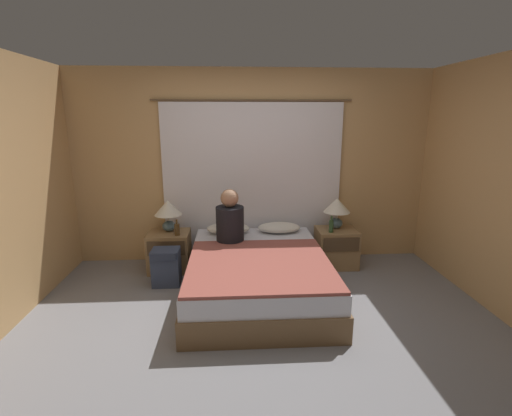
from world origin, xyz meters
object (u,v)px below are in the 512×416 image
Objects in this scene: nightstand_left at (170,251)px; backpack_on_floor at (166,265)px; person_left_in_bed at (230,220)px; beer_bottle_on_left_stand at (177,229)px; lamp_left at (168,210)px; nightstand_right at (336,248)px; pillow_right at (279,228)px; lamp_right at (337,208)px; bed at (258,275)px; beer_bottle_on_right_stand at (331,226)px; pillow_left at (228,228)px.

nightstand_left is 0.43m from backpack_on_floor.
beer_bottle_on_left_stand is at bearing 164.96° from person_left_in_bed.
lamp_left is at bearing 155.47° from person_left_in_bed.
backpack_on_floor is (-0.10, -0.32, -0.33)m from beer_bottle_on_left_stand.
nightstand_right is at bearing 11.71° from person_left_in_bed.
lamp_left is at bearing -179.78° from pillow_right.
nightstand_left is 1.28× the size of lamp_right.
nightstand_right is (1.07, 0.73, 0.03)m from bed.
lamp_left is at bearing 90.00° from nightstand_left.
person_left_in_bed is at bearing 123.84° from bed.
beer_bottle_on_right_stand is (1.26, 0.17, -0.14)m from person_left_in_bed.
bed is 5.07× the size of lamp_left.
nightstand_left is 2.21m from lamp_right.
bed is 3.69× the size of pillow_left.
beer_bottle_on_right_stand is (0.96, 0.62, 0.35)m from bed.
pillow_right is 1.27× the size of backpack_on_floor.
person_left_in_bed reaches higher than backpack_on_floor.
beer_bottle_on_left_stand is at bearing -163.32° from pillow_left.
nightstand_left is 1.43m from pillow_right.
beer_bottle_on_left_stand reaches higher than backpack_on_floor.
backpack_on_floor is (-0.71, -0.51, -0.27)m from pillow_left.
backpack_on_floor is (0.03, -0.43, -0.01)m from nightstand_left.
bed is at bearing -36.65° from lamp_left.
nightstand_right is 1.48m from person_left_in_bed.
beer_bottle_on_left_stand is at bearing 146.80° from bed.
pillow_left reaches higher than nightstand_left.
backpack_on_floor is at bearing -170.87° from beer_bottle_on_right_stand.
bed is 0.91m from pillow_right.
nightstand_left is 0.79× the size of person_left_in_bed.
person_left_in_bed is 1.28m from beer_bottle_on_right_stand.
bed is 1.20m from beer_bottle_on_right_stand.
nightstand_right is 0.36m from beer_bottle_on_right_stand.
lamp_left is 1.88× the size of beer_bottle_on_right_stand.
person_left_in_bed is at bearing 11.27° from backpack_on_floor.
pillow_left is 0.65m from beer_bottle_on_left_stand.
pillow_right is at bearing 174.28° from nightstand_right.
pillow_right is 1.48m from backpack_on_floor.
lamp_left is at bearing 174.96° from beer_bottle_on_right_stand.
nightstand_right is at bearing -1.85° from lamp_left.
pillow_right is at bearing 67.79° from bed.
person_left_in_bed reaches higher than lamp_right.
lamp_left is 1.99× the size of beer_bottle_on_left_stand.
beer_bottle_on_right_stand is at bearing -135.15° from nightstand_right.
lamp_left reaches higher than bed.
beer_bottle_on_right_stand is (1.91, -0.00, 0.01)m from beer_bottle_on_left_stand.
nightstand_right is at bearing -90.00° from lamp_right.
lamp_left is (-1.07, 0.80, 0.54)m from bed.
pillow_right is 0.66m from beer_bottle_on_right_stand.
pillow_left is at bearing 112.21° from bed.
pillow_left is 1.30m from beer_bottle_on_right_stand.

